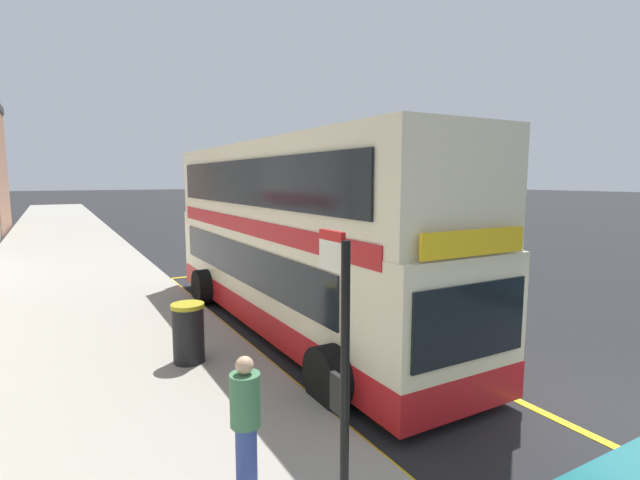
% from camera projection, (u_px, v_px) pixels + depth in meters
% --- Properties ---
extents(ground_plane, '(260.00, 260.00, 0.00)m').
position_uv_depth(ground_plane, '(173.00, 229.00, 33.94)').
color(ground_plane, black).
extents(pavement_near, '(6.00, 76.00, 0.14)m').
position_uv_depth(pavement_near, '(62.00, 233.00, 30.52)').
color(pavement_near, gray).
rests_on(pavement_near, ground).
extents(double_decker_bus, '(3.15, 11.23, 4.40)m').
position_uv_depth(double_decker_bus, '(293.00, 242.00, 11.32)').
color(double_decker_bus, beige).
rests_on(double_decker_bus, ground).
extents(bus_bay_markings, '(3.04, 14.46, 0.01)m').
position_uv_depth(bus_bay_markings, '(293.00, 326.00, 11.51)').
color(bus_bay_markings, gold).
rests_on(bus_bay_markings, ground).
extents(bus_stop_sign, '(0.09, 0.51, 2.94)m').
position_uv_depth(bus_stop_sign, '(341.00, 358.00, 4.63)').
color(bus_stop_sign, black).
rests_on(bus_stop_sign, pavement_near).
extents(pedestrian_waiting_near_sign, '(0.34, 0.34, 1.54)m').
position_uv_depth(pedestrian_waiting_near_sign, '(246.00, 418.00, 5.19)').
color(pedestrian_waiting_near_sign, '#33478C').
rests_on(pedestrian_waiting_near_sign, pavement_near).
extents(litter_bin, '(0.61, 0.61, 1.13)m').
position_uv_depth(litter_bin, '(188.00, 333.00, 8.87)').
color(litter_bin, black).
rests_on(litter_bin, pavement_near).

